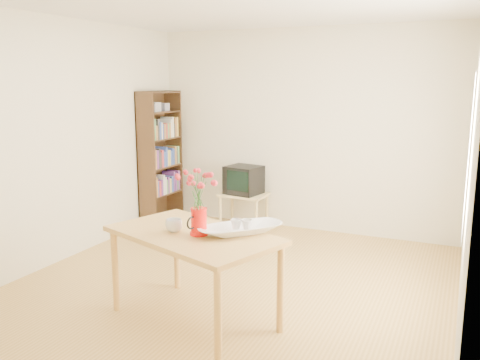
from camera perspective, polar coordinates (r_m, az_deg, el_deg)
The scene contains 11 objects.
room at distance 4.54m, azimuth -1.20°, elevation 3.05°, with size 4.50×4.50×4.50m.
table at distance 4.10m, azimuth -5.27°, elevation -7.04°, with size 1.56×1.20×0.75m.
tv_stand at distance 6.77m, azimuth 0.42°, elevation -2.13°, with size 0.60×0.45×0.46m.
bookshelf at distance 7.03m, azimuth -8.89°, elevation 2.00°, with size 0.28×0.70×1.80m.
pitcher at distance 3.99m, azimuth -4.63°, elevation -4.79°, with size 0.14×0.22×0.22m.
flowers at distance 3.92m, azimuth -4.70°, elevation -0.83°, with size 0.25×0.25×0.35m, color #B92B38, non-canonical shape.
mug at distance 4.10m, azimuth -7.43°, elevation -5.09°, with size 0.13×0.13×0.11m, color white.
bowl at distance 3.98m, azimuth 0.09°, elevation -3.16°, with size 0.44×0.44×0.42m, color white.
teacup_a at distance 4.00m, azimuth -0.44°, elevation -3.66°, with size 0.07×0.07×0.07m, color white.
teacup_b at distance 3.99m, azimuth 0.79°, elevation -3.71°, with size 0.08×0.08×0.07m, color white.
television at distance 6.72m, azimuth 0.47°, elevation 0.07°, with size 0.49×0.46×0.37m.
Camera 1 is at (1.97, -4.05, 1.94)m, focal length 38.00 mm.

